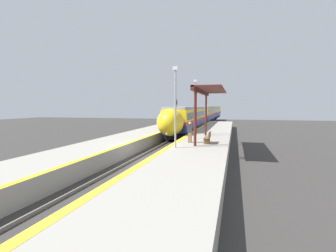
{
  "coord_description": "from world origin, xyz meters",
  "views": [
    {
      "loc": [
        6.28,
        -18.19,
        3.94
      ],
      "look_at": [
        0.55,
        4.24,
        2.17
      ],
      "focal_mm": 28.0,
      "sensor_mm": 36.0,
      "label": 1
    }
  ],
  "objects_px": {
    "platform_bench": "(208,137)",
    "lamppost_mid": "(195,103)",
    "train": "(206,114)",
    "lamppost_near": "(175,102)",
    "lamppost_far": "(205,104)",
    "person_waiting": "(190,132)",
    "railway_signal": "(176,113)"
  },
  "relations": [
    {
      "from": "person_waiting",
      "to": "lamppost_mid",
      "type": "height_order",
      "value": "lamppost_mid"
    },
    {
      "from": "lamppost_near",
      "to": "lamppost_far",
      "type": "height_order",
      "value": "same"
    },
    {
      "from": "train",
      "to": "platform_bench",
      "type": "height_order",
      "value": "train"
    },
    {
      "from": "lamppost_far",
      "to": "train",
      "type": "bearing_deg",
      "value": 95.73
    },
    {
      "from": "lamppost_near",
      "to": "lamppost_mid",
      "type": "distance_m",
      "value": 9.23
    },
    {
      "from": "lamppost_far",
      "to": "lamppost_mid",
      "type": "bearing_deg",
      "value": -90.0
    },
    {
      "from": "platform_bench",
      "to": "person_waiting",
      "type": "bearing_deg",
      "value": -177.39
    },
    {
      "from": "train",
      "to": "platform_bench",
      "type": "bearing_deg",
      "value": -83.68
    },
    {
      "from": "railway_signal",
      "to": "lamppost_mid",
      "type": "height_order",
      "value": "lamppost_mid"
    },
    {
      "from": "platform_bench",
      "to": "lamppost_mid",
      "type": "relative_size",
      "value": 0.3
    },
    {
      "from": "railway_signal",
      "to": "lamppost_near",
      "type": "distance_m",
      "value": 21.41
    },
    {
      "from": "platform_bench",
      "to": "railway_signal",
      "type": "xyz_separation_m",
      "value": [
        -6.55,
        18.0,
        1.43
      ]
    },
    {
      "from": "train",
      "to": "lamppost_far",
      "type": "xyz_separation_m",
      "value": [
        2.33,
        -23.22,
        2.02
      ]
    },
    {
      "from": "lamppost_mid",
      "to": "person_waiting",
      "type": "bearing_deg",
      "value": -85.13
    },
    {
      "from": "lamppost_near",
      "to": "lamppost_mid",
      "type": "relative_size",
      "value": 1.0
    },
    {
      "from": "train",
      "to": "lamppost_mid",
      "type": "relative_size",
      "value": 12.71
    },
    {
      "from": "lamppost_near",
      "to": "lamppost_mid",
      "type": "height_order",
      "value": "same"
    },
    {
      "from": "person_waiting",
      "to": "lamppost_near",
      "type": "distance_m",
      "value": 3.69
    },
    {
      "from": "person_waiting",
      "to": "train",
      "type": "bearing_deg",
      "value": 94.23
    },
    {
      "from": "person_waiting",
      "to": "lamppost_far",
      "type": "distance_m",
      "value": 15.82
    },
    {
      "from": "lamppost_far",
      "to": "person_waiting",
      "type": "bearing_deg",
      "value": -88.0
    },
    {
      "from": "lamppost_mid",
      "to": "lamppost_far",
      "type": "xyz_separation_m",
      "value": [
        0.0,
        9.23,
        0.0
      ]
    },
    {
      "from": "train",
      "to": "railway_signal",
      "type": "relative_size",
      "value": 14.58
    },
    {
      "from": "train",
      "to": "platform_bench",
      "type": "relative_size",
      "value": 42.51
    },
    {
      "from": "person_waiting",
      "to": "lamppost_mid",
      "type": "bearing_deg",
      "value": 94.87
    },
    {
      "from": "lamppost_mid",
      "to": "platform_bench",
      "type": "bearing_deg",
      "value": -72.79
    },
    {
      "from": "train",
      "to": "platform_bench",
      "type": "distance_m",
      "value": 39.04
    },
    {
      "from": "platform_bench",
      "to": "lamppost_near",
      "type": "height_order",
      "value": "lamppost_near"
    },
    {
      "from": "lamppost_mid",
      "to": "train",
      "type": "bearing_deg",
      "value": 94.11
    },
    {
      "from": "train",
      "to": "lamppost_mid",
      "type": "height_order",
      "value": "lamppost_mid"
    },
    {
      "from": "person_waiting",
      "to": "lamppost_near",
      "type": "height_order",
      "value": "lamppost_near"
    },
    {
      "from": "train",
      "to": "lamppost_near",
      "type": "bearing_deg",
      "value": -86.8
    }
  ]
}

